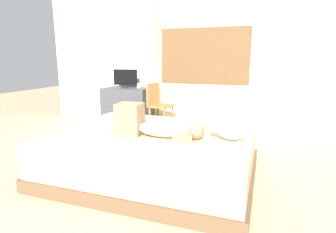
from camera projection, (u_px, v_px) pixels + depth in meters
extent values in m
plane|color=tan|center=(142.00, 178.00, 3.07)|extent=(16.00, 16.00, 0.00)
cube|color=beige|center=(198.00, 50.00, 5.13)|extent=(6.40, 0.12, 2.90)
cube|color=brown|center=(204.00, 56.00, 5.05)|extent=(1.65, 0.02, 1.01)
cube|color=white|center=(204.00, 56.00, 5.05)|extent=(1.57, 0.02, 0.93)
cube|color=brown|center=(154.00, 168.00, 3.15)|extent=(2.19, 1.75, 0.14)
cube|color=tan|center=(154.00, 148.00, 3.10)|extent=(2.13, 1.70, 0.35)
ellipsoid|color=#CCB299|center=(164.00, 129.00, 2.88)|extent=(0.58, 0.30, 0.17)
sphere|color=#8C664C|center=(196.00, 131.00, 2.80)|extent=(0.17, 0.17, 0.17)
cube|color=#8C664C|center=(130.00, 119.00, 2.96)|extent=(0.28, 0.26, 0.34)
cube|color=#8C664C|center=(184.00, 135.00, 2.84)|extent=(0.22, 0.30, 0.08)
ellipsoid|color=gray|center=(229.00, 134.00, 2.77)|extent=(0.28, 0.16, 0.13)
sphere|color=gray|center=(215.00, 131.00, 2.85)|extent=(0.08, 0.08, 0.08)
cylinder|color=gray|center=(245.00, 130.00, 2.68)|extent=(0.03, 0.03, 0.16)
cube|color=#38383D|center=(128.00, 107.00, 5.41)|extent=(0.90, 0.56, 0.74)
cylinder|color=black|center=(126.00, 86.00, 5.34)|extent=(0.10, 0.10, 0.05)
cube|color=black|center=(125.00, 77.00, 5.30)|extent=(0.48, 0.07, 0.30)
cylinder|color=white|center=(139.00, 86.00, 5.31)|extent=(0.07, 0.07, 0.09)
cylinder|color=brown|center=(172.00, 118.00, 5.07)|extent=(0.04, 0.04, 0.44)
cylinder|color=brown|center=(164.00, 121.00, 4.81)|extent=(0.04, 0.04, 0.44)
cylinder|color=brown|center=(158.00, 116.00, 5.22)|extent=(0.04, 0.04, 0.44)
cylinder|color=brown|center=(150.00, 120.00, 4.96)|extent=(0.04, 0.04, 0.44)
cube|color=brown|center=(161.00, 106.00, 4.97)|extent=(0.44, 0.44, 0.04)
cube|color=brown|center=(153.00, 94.00, 5.00)|extent=(0.10, 0.38, 0.38)
cube|color=#ADCC75|center=(149.00, 63.00, 5.38)|extent=(0.44, 0.06, 2.42)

